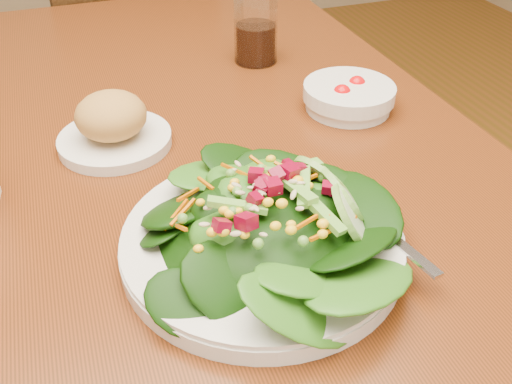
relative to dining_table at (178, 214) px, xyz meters
The scene contains 6 objects.
dining_table is the anchor object (origin of this frame).
chair_far 0.91m from the dining_table, 85.55° to the left, with size 0.51×0.51×0.95m.
salad_plate 0.27m from the dining_table, 74.20° to the right, with size 0.31×0.31×0.09m.
bread_plate 0.16m from the dining_table, 140.31° to the left, with size 0.16×0.16×0.08m.
tomato_bowl 0.32m from the dining_table, ahead, with size 0.14×0.14×0.05m.
drinking_glass 0.38m from the dining_table, 50.72° to the left, with size 0.08×0.08×0.14m.
Camera 1 is at (-0.11, -0.66, 1.18)m, focal length 40.00 mm.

